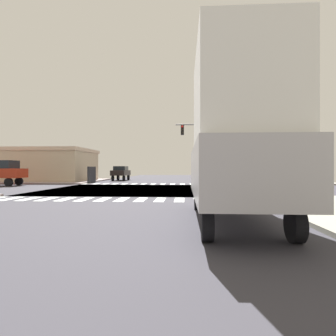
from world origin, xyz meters
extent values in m
cube|color=#36353D|center=(0.00, 0.00, -0.03)|extent=(14.00, 90.00, 0.05)
cube|color=#36353D|center=(0.00, 0.00, -0.03)|extent=(90.00, 12.00, 0.05)
cube|color=gray|center=(13.00, 12.00, 0.07)|extent=(12.00, 12.00, 0.14)
cube|color=gray|center=(-13.00, 12.00, 0.07)|extent=(12.00, 12.00, 0.14)
cube|color=white|center=(-5.75, -7.30, 0.00)|extent=(0.50, 2.00, 0.01)
cube|color=white|center=(-4.75, -7.30, 0.00)|extent=(0.50, 2.00, 0.01)
cube|color=white|center=(-3.75, -7.30, 0.00)|extent=(0.50, 2.00, 0.01)
cube|color=white|center=(-2.75, -7.30, 0.00)|extent=(0.50, 2.00, 0.01)
cube|color=white|center=(-1.75, -7.30, 0.00)|extent=(0.50, 2.00, 0.01)
cube|color=white|center=(-0.75, -7.30, 0.00)|extent=(0.50, 2.00, 0.01)
cube|color=white|center=(0.25, -7.30, 0.00)|extent=(0.50, 2.00, 0.01)
cube|color=white|center=(1.25, -7.30, 0.00)|extent=(0.50, 2.00, 0.01)
cube|color=white|center=(2.25, -7.30, 0.00)|extent=(0.50, 2.00, 0.01)
cube|color=white|center=(3.25, -7.30, 0.00)|extent=(0.50, 2.00, 0.01)
cube|color=white|center=(4.25, -7.30, 0.00)|extent=(0.50, 2.00, 0.01)
cube|color=white|center=(5.25, -7.30, 0.00)|extent=(0.50, 2.00, 0.01)
cube|color=white|center=(6.25, -7.30, 0.00)|extent=(0.50, 2.00, 0.01)
cube|color=white|center=(-6.75, 7.30, 0.00)|extent=(0.50, 2.00, 0.01)
cube|color=white|center=(-5.75, 7.30, 0.00)|extent=(0.50, 2.00, 0.01)
cube|color=white|center=(-4.75, 7.30, 0.00)|extent=(0.50, 2.00, 0.01)
cube|color=white|center=(-3.75, 7.30, 0.00)|extent=(0.50, 2.00, 0.01)
cube|color=white|center=(-2.75, 7.30, 0.00)|extent=(0.50, 2.00, 0.01)
cube|color=white|center=(-1.75, 7.30, 0.00)|extent=(0.50, 2.00, 0.01)
cube|color=white|center=(-0.75, 7.30, 0.00)|extent=(0.50, 2.00, 0.01)
cube|color=white|center=(0.25, 7.30, 0.00)|extent=(0.50, 2.00, 0.01)
cube|color=white|center=(1.25, 7.30, 0.00)|extent=(0.50, 2.00, 0.01)
cube|color=white|center=(2.25, 7.30, 0.00)|extent=(0.50, 2.00, 0.01)
cube|color=white|center=(3.25, 7.30, 0.00)|extent=(0.50, 2.00, 0.01)
cube|color=white|center=(4.25, 7.30, 0.00)|extent=(0.50, 2.00, 0.01)
cube|color=white|center=(5.25, 7.30, 0.00)|extent=(0.50, 2.00, 0.01)
cube|color=white|center=(6.25, 7.30, 0.00)|extent=(0.50, 2.00, 0.01)
cylinder|color=gray|center=(8.41, 7.20, 3.24)|extent=(0.20, 0.20, 6.48)
cylinder|color=gray|center=(5.48, 7.20, 6.08)|extent=(5.86, 0.14, 0.14)
cube|color=black|center=(5.77, 7.20, 5.53)|extent=(0.32, 0.40, 1.00)
sphere|color=red|center=(5.77, 6.95, 5.84)|extent=(0.22, 0.22, 0.22)
sphere|color=black|center=(5.77, 6.95, 5.53)|extent=(0.22, 0.22, 0.22)
sphere|color=black|center=(5.77, 6.95, 5.22)|extent=(0.22, 0.22, 0.22)
cube|color=black|center=(3.25, 7.20, 5.53)|extent=(0.32, 0.40, 1.00)
sphere|color=red|center=(3.25, 6.95, 5.84)|extent=(0.22, 0.22, 0.22)
sphere|color=black|center=(3.25, 6.95, 5.53)|extent=(0.22, 0.22, 0.22)
sphere|color=black|center=(3.25, 6.95, 5.22)|extent=(0.22, 0.22, 0.22)
cylinder|color=gray|center=(7.89, 18.31, 4.68)|extent=(0.16, 0.16, 9.36)
cylinder|color=gray|center=(7.19, 18.31, 9.26)|extent=(1.40, 0.10, 0.10)
ellipsoid|color=silver|center=(6.49, 18.31, 9.21)|extent=(0.60, 0.32, 0.20)
cube|color=#BEA98D|center=(-16.20, 12.32, 1.80)|extent=(15.71, 8.26, 3.59)
cube|color=#CDB097|center=(-16.20, 12.32, 3.79)|extent=(16.01, 8.56, 0.40)
cube|color=black|center=(-6.84, 9.19, 0.90)|extent=(0.24, 2.20, 1.80)
cylinder|color=black|center=(-4.28, 14.07, 0.34)|extent=(0.26, 0.68, 0.68)
cylinder|color=black|center=(-5.72, 14.07, 0.34)|extent=(0.26, 0.68, 0.68)
cylinder|color=black|center=(-4.28, 17.00, 0.34)|extent=(0.26, 0.68, 0.68)
cylinder|color=black|center=(-5.72, 17.00, 0.34)|extent=(0.26, 0.68, 0.68)
cube|color=black|center=(-5.00, 15.54, 1.01)|extent=(1.80, 4.30, 0.66)
cube|color=black|center=(-5.00, 15.54, 1.61)|extent=(1.55, 2.24, 0.54)
cylinder|color=black|center=(-12.26, 4.30, 0.37)|extent=(0.74, 0.26, 0.74)
cylinder|color=black|center=(-12.26, 2.70, 0.37)|extent=(0.74, 0.26, 0.74)
cube|color=black|center=(-13.11, 3.50, 1.97)|extent=(1.79, 1.76, 0.75)
cylinder|color=black|center=(4.04, -10.72, 0.40)|extent=(0.26, 0.80, 0.80)
cylinder|color=black|center=(5.96, -10.72, 0.40)|extent=(0.26, 0.80, 0.80)
cylinder|color=black|center=(4.04, -15.61, 0.40)|extent=(0.26, 0.80, 0.80)
cylinder|color=black|center=(5.96, -15.61, 0.40)|extent=(0.26, 0.80, 0.80)
cube|color=#B1B0B6|center=(5.00, -13.16, 1.54)|extent=(2.40, 7.20, 1.49)
cube|color=white|center=(5.00, -14.24, 3.57)|extent=(2.30, 4.18, 2.56)
cube|color=#B1B0B6|center=(5.00, -11.00, 3.03)|extent=(2.11, 2.02, 1.49)
camera|label=1|loc=(3.55, -22.03, 1.64)|focal=30.65mm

